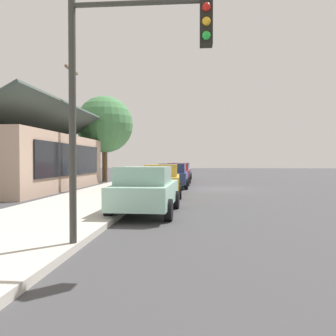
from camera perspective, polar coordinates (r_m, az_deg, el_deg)
ground_plane at (r=21.85m, az=7.80°, el=-3.46°), size 120.00×120.00×0.00m
sidewalk_curb at (r=22.25m, az=-6.78°, el=-3.16°), size 60.00×4.20×0.16m
car_seafoam at (r=11.43m, az=-3.70°, el=-3.63°), size 4.36×2.08×1.59m
car_mustard at (r=17.10m, az=-1.00°, el=-2.01°), size 4.51×2.09×1.59m
car_navy at (r=22.42m, az=0.87°, el=-1.24°), size 4.53×2.09×1.59m
car_cherry at (r=28.13m, az=1.70°, el=-0.73°), size 4.67×2.14×1.59m
car_skyblue at (r=33.65m, az=2.19°, el=-0.41°), size 4.95×2.14×1.59m
storefront_building at (r=23.03m, az=-23.27°, el=1.22°), size 13.10×6.83×5.21m
shade_tree at (r=29.50m, az=-10.51°, el=7.10°), size 4.75×4.75×7.20m
traffic_light_main at (r=6.88m, az=-7.07°, el=15.59°), size 0.37×2.79×5.20m
utility_pole_wooden at (r=20.28m, az=-15.70°, el=7.26°), size 1.80×0.24×7.50m
fire_hydrant_red at (r=27.10m, az=-1.70°, el=-1.48°), size 0.22×0.22×0.71m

